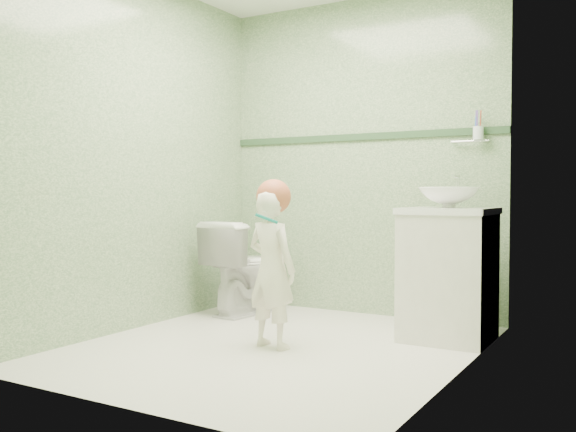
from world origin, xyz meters
The scene contains 12 objects.
ground centered at (0.00, 0.00, 0.00)m, with size 2.50×2.50×0.00m, color silver.
room_shell centered at (0.00, 0.00, 1.20)m, with size 2.50×2.54×2.40m.
trim_stripe centered at (0.00, 1.24, 1.35)m, with size 2.20×0.02×0.05m, color #2D4B2E.
vanity centered at (0.84, 0.70, 0.40)m, with size 0.52×0.50×0.80m, color beige.
counter centered at (0.84, 0.70, 0.81)m, with size 0.54×0.52×0.04m, color white.
basin centered at (0.84, 0.70, 0.89)m, with size 0.37×0.37×0.13m, color white.
faucet centered at (0.84, 0.89, 0.97)m, with size 0.03×0.13×0.18m.
cup_holder centered at (0.89, 1.18, 1.33)m, with size 0.26×0.07×0.21m.
toilet centered at (-0.74, 0.80, 0.36)m, with size 0.40×0.70×0.71m, color white.
toddler centered at (-0.01, -0.02, 0.47)m, with size 0.34×0.22×0.94m, color white.
hair_cap centered at (-0.01, 0.01, 0.90)m, with size 0.21×0.21×0.21m, color #B65939.
teal_toothbrush centered at (0.04, -0.16, 0.78)m, with size 0.11×0.14×0.08m.
Camera 1 is at (1.95, -3.20, 0.92)m, focal length 39.35 mm.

